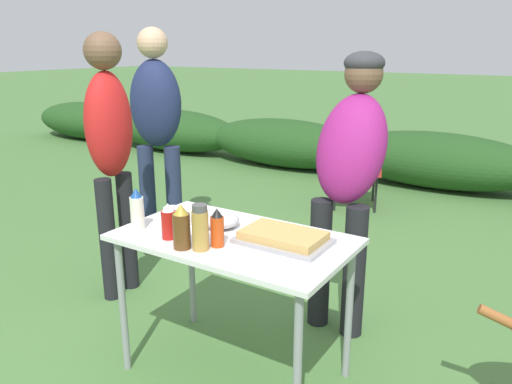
% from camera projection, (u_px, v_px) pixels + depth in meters
% --- Properties ---
extents(ground_plane, '(60.00, 60.00, 0.00)m').
position_uv_depth(ground_plane, '(235.00, 371.00, 2.55)').
color(ground_plane, '#4C7A3D').
extents(shrub_hedge, '(14.40, 0.90, 0.65)m').
position_uv_depth(shrub_hedge, '(435.00, 160.00, 5.82)').
color(shrub_hedge, '#234C1E').
rests_on(shrub_hedge, ground).
extents(folding_table, '(1.10, 0.64, 0.74)m').
position_uv_depth(folding_table, '(234.00, 252.00, 2.37)').
color(folding_table, white).
rests_on(folding_table, ground).
extents(food_tray, '(0.41, 0.26, 0.06)m').
position_uv_depth(food_tray, '(283.00, 238.00, 2.26)').
color(food_tray, '#9E9EA3').
rests_on(food_tray, folding_table).
extents(plate_stack, '(0.21, 0.21, 0.05)m').
position_uv_depth(plate_stack, '(187.00, 215.00, 2.57)').
color(plate_stack, white).
rests_on(plate_stack, folding_table).
extents(mixing_bowl, '(0.18, 0.18, 0.07)m').
position_uv_depth(mixing_bowl, '(221.00, 220.00, 2.46)').
color(mixing_bowl, silver).
rests_on(mixing_bowl, folding_table).
extents(paper_cup_stack, '(0.08, 0.08, 0.12)m').
position_uv_depth(paper_cup_stack, '(172.00, 220.00, 2.39)').
color(paper_cup_stack, white).
rests_on(paper_cup_stack, folding_table).
extents(spice_jar, '(0.07, 0.07, 0.21)m').
position_uv_depth(spice_jar, '(200.00, 228.00, 2.17)').
color(spice_jar, '#B2893D').
rests_on(spice_jar, folding_table).
extents(ketchup_bottle, '(0.07, 0.07, 0.17)m').
position_uv_depth(ketchup_bottle, '(169.00, 222.00, 2.30)').
color(ketchup_bottle, red).
rests_on(ketchup_bottle, folding_table).
extents(beer_bottle, '(0.08, 0.08, 0.20)m').
position_uv_depth(beer_bottle, '(182.00, 228.00, 2.19)').
color(beer_bottle, brown).
rests_on(beer_bottle, folding_table).
extents(hot_sauce_bottle, '(0.06, 0.06, 0.18)m').
position_uv_depth(hot_sauce_bottle, '(217.00, 228.00, 2.21)').
color(hot_sauce_bottle, '#CC4214').
rests_on(hot_sauce_bottle, folding_table).
extents(mayo_bottle, '(0.07, 0.07, 0.21)m').
position_uv_depth(mayo_bottle, '(137.00, 210.00, 2.42)').
color(mayo_bottle, silver).
rests_on(mayo_bottle, folding_table).
extents(standing_person_in_navy_coat, '(0.41, 0.51, 1.58)m').
position_uv_depth(standing_person_in_navy_coat, '(350.00, 164.00, 2.77)').
color(standing_person_in_navy_coat, black).
rests_on(standing_person_in_navy_coat, ground).
extents(standing_person_in_olive_jacket, '(0.49, 0.44, 1.74)m').
position_uv_depth(standing_person_in_olive_jacket, '(157.00, 120.00, 3.90)').
color(standing_person_in_olive_jacket, '#232D4C').
rests_on(standing_person_in_olive_jacket, ground).
extents(standing_person_in_gray_fleece, '(0.26, 0.35, 1.69)m').
position_uv_depth(standing_person_in_gray_fleece, '(110.00, 141.00, 3.10)').
color(standing_person_in_gray_fleece, black).
rests_on(standing_person_in_gray_fleece, ground).
extents(camp_chair_green_behind_table, '(0.65, 0.72, 0.83)m').
position_uv_depth(camp_chair_green_behind_table, '(357.00, 164.00, 4.97)').
color(camp_chair_green_behind_table, maroon).
rests_on(camp_chair_green_behind_table, ground).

